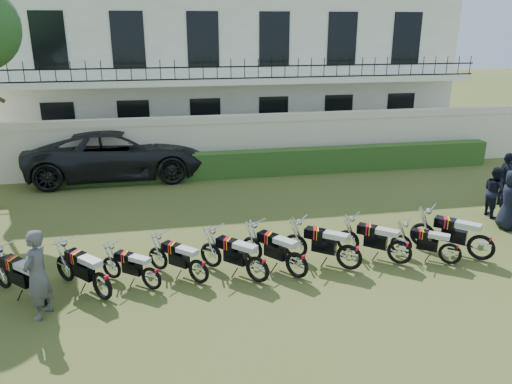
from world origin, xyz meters
TOP-DOWN VIEW (x-y plane):
  - ground at (0.00, 0.00)m, footprint 100.00×100.00m
  - perimeter_wall at (0.00, 8.00)m, footprint 30.00×0.35m
  - hedge at (1.00, 7.20)m, footprint 18.00×0.60m
  - building at (0.00, 13.96)m, footprint 20.40×9.60m
  - motorcycle_0 at (-6.11, -1.46)m, footprint 1.50×1.48m
  - motorcycle_1 at (-4.83, -1.43)m, footprint 1.42×1.55m
  - motorcycle_2 at (-3.80, -1.18)m, footprint 1.40×1.10m
  - motorcycle_3 at (-2.73, -1.09)m, footprint 1.39×1.31m
  - motorcycle_4 at (-1.40, -1.30)m, footprint 1.49×1.47m
  - motorcycle_5 at (-0.45, -1.26)m, footprint 1.35×1.63m
  - motorcycle_6 at (0.90, -1.11)m, footprint 1.69×1.33m
  - motorcycle_7 at (2.24, -1.05)m, footprint 1.56×1.34m
  - motorcycle_8 at (3.47, -1.30)m, footprint 1.44×1.13m
  - motorcycle_9 at (4.35, -1.24)m, footprint 1.62×1.54m
  - suv at (-5.09, 8.08)m, footprint 6.92×3.30m
  - inspector at (-5.99, -1.84)m, footprint 0.68×0.81m
  - officer_3 at (6.40, 0.54)m, footprint 0.63×0.91m
  - officer_4 at (6.62, 1.54)m, footprint 0.66×0.82m
  - officer_5 at (7.48, 2.24)m, footprint 0.76×1.14m

SIDE VIEW (x-z plane):
  - ground at x=0.00m, z-range 0.00..0.00m
  - motorcycle_2 at x=-3.80m, z-range -0.04..0.89m
  - motorcycle_8 at x=3.47m, z-range -0.04..0.92m
  - motorcycle_3 at x=-2.73m, z-range -0.04..0.96m
  - motorcycle_7 at x=2.24m, z-range -0.04..1.03m
  - hedge at x=1.00m, z-range 0.00..1.00m
  - motorcycle_4 at x=-1.40m, z-range -0.04..1.05m
  - motorcycle_1 at x=-4.83m, z-range -0.04..1.05m
  - motorcycle_0 at x=-6.11m, z-range -0.04..1.05m
  - motorcycle_5 at x=-0.45m, z-range -0.04..1.06m
  - motorcycle_6 at x=0.90m, z-range -0.04..1.08m
  - motorcycle_9 at x=4.35m, z-range -0.04..1.12m
  - officer_4 at x=6.62m, z-range 0.00..1.58m
  - officer_3 at x=6.40m, z-range 0.00..1.78m
  - officer_5 at x=7.48m, z-range 0.00..1.81m
  - inspector at x=-5.99m, z-range 0.00..1.90m
  - suv at x=-5.09m, z-range 0.00..1.90m
  - perimeter_wall at x=0.00m, z-range 0.02..2.32m
  - building at x=0.00m, z-range 0.01..7.41m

